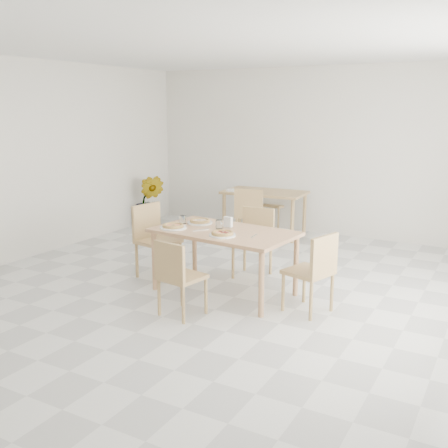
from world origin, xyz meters
The scene contains 21 objects.
main_table centered at (0.19, 0.08, 0.67)m, with size 1.69×1.06×0.75m.
chair_south centered at (0.13, -0.79, 0.47)m, with size 0.46×0.46×0.82m.
chair_north centered at (0.21, 0.86, 0.50)m, with size 0.45×0.45×0.87m.
chair_west centered at (-0.91, 0.20, 0.54)m, with size 0.53×0.53×0.93m.
chair_east centered at (1.33, -0.01, 0.50)m, with size 0.53×0.53×0.86m.
plate_margherita centered at (-0.37, -0.12, 0.76)m, with size 0.31×0.31×0.02m, color white.
plate_mushroom centered at (-0.24, 0.26, 0.76)m, with size 0.31×0.31×0.02m, color white.
plate_pepperoni centered at (0.31, -0.15, 0.76)m, with size 0.30×0.30×0.02m, color white.
pizza_margherita centered at (-0.37, -0.12, 0.78)m, with size 0.32×0.32×0.03m.
pizza_mushroom centered at (-0.24, 0.26, 0.78)m, with size 0.26×0.26×0.03m.
pizza_pepperoni centered at (0.31, -0.15, 0.78)m, with size 0.32×0.32×0.03m.
tumbler_a centered at (-0.42, 0.15, 0.80)m, with size 0.08×0.08×0.10m, color white.
tumbler_b centered at (0.10, 0.13, 0.80)m, with size 0.08×0.08×0.11m, color white.
napkin_holder centered at (0.17, 0.23, 0.81)m, with size 0.12×0.07×0.13m.
fork_a centered at (0.62, 0.00, 0.75)m, with size 0.02×0.19×0.01m, color silver.
fork_b centered at (-0.05, -0.04, 0.75)m, with size 0.02×0.19×0.01m, color silver.
second_table centered at (-0.60, 2.90, 0.66)m, with size 1.39×0.84×0.75m.
chair_back_s centered at (-0.52, 2.20, 0.53)m, with size 0.52×0.52×0.91m.
chair_back_n centered at (-0.67, 3.64, 0.46)m, with size 0.46×0.46×0.79m.
plate_empty centered at (-1.08, 2.71, 0.76)m, with size 0.30×0.30×0.02m, color white.
potted_plant centered at (-2.65, 2.41, 0.48)m, with size 0.52×0.42×0.95m, color #33661E.
Camera 1 is at (3.05, -5.01, 2.14)m, focal length 42.00 mm.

